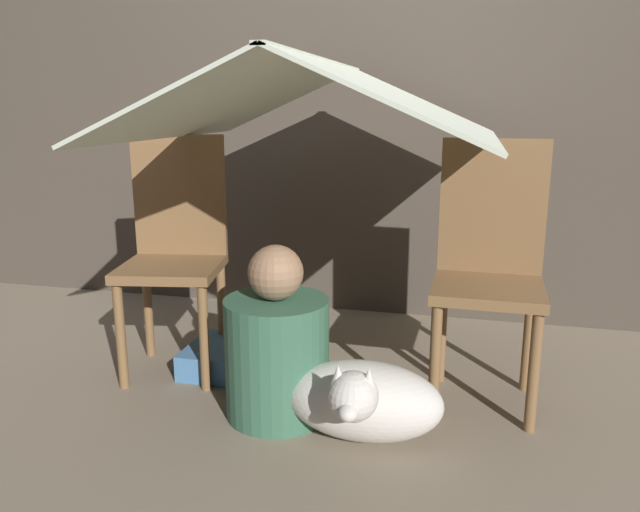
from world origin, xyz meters
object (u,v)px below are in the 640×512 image
(chair_left, at_px, (175,246))
(person_front, at_px, (277,349))
(dog, at_px, (363,400))
(chair_right, at_px, (489,263))

(chair_left, height_order, person_front, chair_left)
(person_front, distance_m, dog, 0.34)
(chair_left, bearing_deg, person_front, -41.70)
(chair_left, xyz_separation_m, dog, (0.81, -0.41, -0.35))
(chair_right, bearing_deg, dog, -130.19)
(chair_left, distance_m, person_front, 0.64)
(chair_right, xyz_separation_m, dog, (-0.36, -0.41, -0.35))
(chair_right, xyz_separation_m, person_front, (-0.67, -0.31, -0.25))
(chair_right, distance_m, dog, 0.65)
(chair_right, bearing_deg, chair_left, -178.68)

